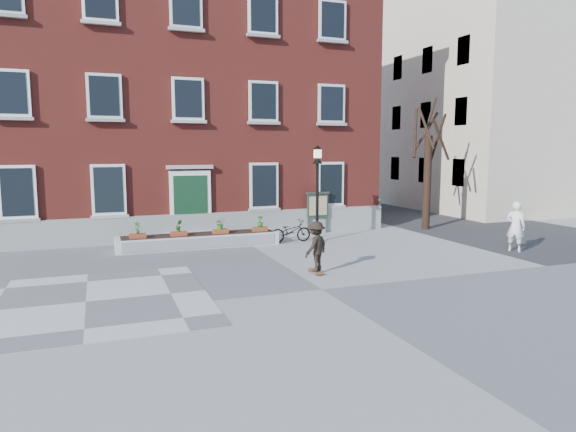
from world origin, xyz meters
name	(u,v)px	position (x,y,z in m)	size (l,w,h in m)	color
ground	(322,289)	(0.00, 0.00, 0.00)	(100.00, 100.00, 0.00)	gray
checker_patch	(86,302)	(-6.00, 1.00, 0.01)	(6.00, 6.00, 0.01)	slate
bicycle	(291,231)	(1.71, 6.96, 0.45)	(0.60, 1.73, 0.91)	black
parked_car	(365,197)	(10.36, 16.48, 0.76)	(1.61, 4.60, 1.52)	#B7B9BC
bystander	(516,227)	(8.83, 2.25, 0.94)	(0.69, 0.45, 1.88)	white
brick_building	(171,98)	(-2.00, 13.98, 6.30)	(18.40, 10.85, 12.60)	maroon
planter_assembly	(199,239)	(-1.99, 7.18, 0.31)	(6.20, 1.12, 1.15)	silver
bare_tree	(428,170)	(9.01, 8.01, 2.79)	(1.83, 1.83, 6.16)	black
side_street	(436,104)	(17.99, 19.78, 7.02)	(15.20, 36.00, 14.50)	#353437
lamp_post	(317,180)	(2.75, 6.64, 2.54)	(0.40, 0.40, 3.93)	black
notice_board	(318,205)	(3.66, 8.66, 1.26)	(1.10, 0.16, 1.87)	#193225
skateboarder	(316,246)	(0.57, 1.74, 0.84)	(1.14, 1.02, 1.61)	brown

